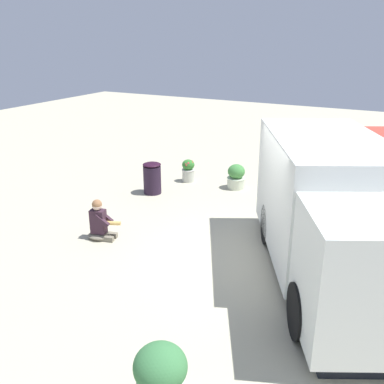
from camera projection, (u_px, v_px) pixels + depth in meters
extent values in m
plane|color=#B9B296|center=(267.00, 258.00, 8.89)|extent=(40.00, 40.00, 0.00)
cube|color=silver|center=(322.00, 195.00, 8.42)|extent=(4.25, 3.47, 2.29)
cube|color=silver|center=(372.00, 276.00, 5.98)|extent=(2.30, 2.44, 1.89)
cube|color=black|center=(375.00, 188.00, 8.36)|extent=(1.85, 0.94, 0.80)
cube|color=black|center=(327.00, 273.00, 8.11)|extent=(5.27, 3.71, 0.24)
cylinder|color=black|center=(300.00, 311.00, 6.45)|extent=(0.88, 0.59, 0.87)
cylinder|color=black|center=(268.00, 224.00, 9.39)|extent=(0.88, 0.59, 0.87)
cylinder|color=black|center=(351.00, 225.00, 9.37)|extent=(0.88, 0.59, 0.87)
ellipsoid|color=slate|center=(99.00, 235.00, 9.72)|extent=(0.54, 0.60, 0.14)
cube|color=slate|center=(106.00, 238.00, 9.59)|extent=(0.19, 0.38, 0.11)
cube|color=slate|center=(110.00, 235.00, 9.77)|extent=(0.19, 0.38, 0.11)
cube|color=#3A2431|center=(98.00, 221.00, 9.60)|extent=(0.29, 0.37, 0.55)
sphere|color=beige|center=(97.00, 206.00, 9.47)|extent=(0.22, 0.22, 0.22)
sphere|color=#936642|center=(97.00, 204.00, 9.46)|extent=(0.22, 0.22, 0.22)
cube|color=#3A2431|center=(102.00, 221.00, 9.45)|extent=(0.16, 0.35, 0.28)
cube|color=#3A2431|center=(106.00, 217.00, 9.63)|extent=(0.16, 0.35, 0.28)
cylinder|color=#DAAC5C|center=(111.00, 223.00, 9.53)|extent=(0.24, 0.42, 0.09)
cube|color=#E9653A|center=(111.00, 222.00, 9.52)|extent=(0.18, 0.34, 0.02)
cylinder|color=beige|center=(236.00, 183.00, 12.83)|extent=(0.52, 0.52, 0.33)
torus|color=beige|center=(236.00, 178.00, 12.78)|extent=(0.54, 0.54, 0.04)
ellipsoid|color=#428640|center=(236.00, 171.00, 12.71)|extent=(0.51, 0.51, 0.43)
sphere|color=red|center=(242.00, 169.00, 12.80)|extent=(0.06, 0.06, 0.06)
sphere|color=red|center=(232.00, 171.00, 12.54)|extent=(0.07, 0.07, 0.07)
sphere|color=red|center=(231.00, 170.00, 12.58)|extent=(0.05, 0.05, 0.05)
sphere|color=#C71942|center=(229.00, 171.00, 12.68)|extent=(0.06, 0.06, 0.06)
sphere|color=red|center=(235.00, 168.00, 12.88)|extent=(0.06, 0.06, 0.06)
sphere|color=#C2233D|center=(234.00, 167.00, 12.84)|extent=(0.08, 0.08, 0.08)
cylinder|color=beige|center=(188.00, 175.00, 13.42)|extent=(0.38, 0.38, 0.39)
torus|color=beige|center=(188.00, 170.00, 13.36)|extent=(0.41, 0.41, 0.04)
ellipsoid|color=#33782E|center=(188.00, 165.00, 13.30)|extent=(0.38, 0.38, 0.33)
sphere|color=#EB3B2E|center=(192.00, 161.00, 13.30)|extent=(0.07, 0.07, 0.07)
sphere|color=#D6363A|center=(192.00, 163.00, 13.40)|extent=(0.05, 0.05, 0.05)
sphere|color=red|center=(188.00, 163.00, 13.15)|extent=(0.08, 0.08, 0.08)
sphere|color=#E52C3E|center=(186.00, 164.00, 13.16)|extent=(0.06, 0.06, 0.06)
sphere|color=red|center=(192.00, 163.00, 13.22)|extent=(0.07, 0.07, 0.07)
sphere|color=#E63735|center=(187.00, 165.00, 13.15)|extent=(0.07, 0.07, 0.07)
torus|color=beige|center=(161.00, 384.00, 5.19)|extent=(0.61, 0.61, 0.04)
ellipsoid|color=#3C7A43|center=(160.00, 367.00, 5.10)|extent=(0.65, 0.65, 0.56)
sphere|color=white|center=(182.00, 362.00, 5.03)|extent=(0.05, 0.05, 0.05)
sphere|color=silver|center=(163.00, 346.00, 5.31)|extent=(0.06, 0.06, 0.06)
sphere|color=white|center=(161.00, 369.00, 4.84)|extent=(0.06, 0.06, 0.06)
sphere|color=silver|center=(143.00, 355.00, 5.23)|extent=(0.09, 0.09, 0.09)
sphere|color=silver|center=(141.00, 354.00, 5.09)|extent=(0.08, 0.08, 0.08)
cylinder|color=black|center=(152.00, 180.00, 12.35)|extent=(0.51, 0.51, 0.81)
ellipsoid|color=black|center=(152.00, 165.00, 12.19)|extent=(0.52, 0.52, 0.11)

